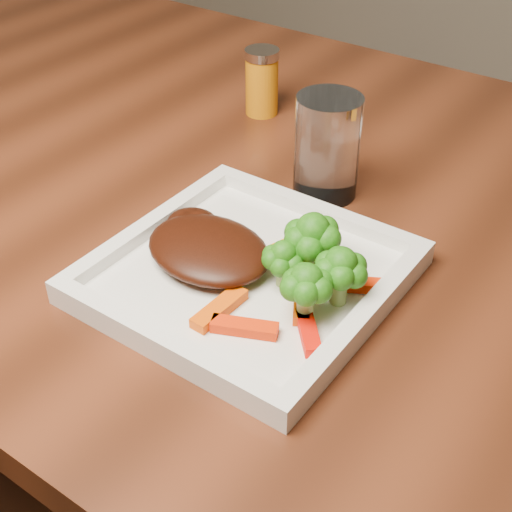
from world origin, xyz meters
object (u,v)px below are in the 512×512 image
Objects in this scene: spice_shaker at (262,82)px; steak at (209,249)px; dining_table at (177,342)px; drinking_glass at (327,147)px; plate at (248,278)px.

steak is at bearing -63.18° from spice_shaker.
drinking_glass is at bearing 1.96° from dining_table.
spice_shaker is (0.07, 0.14, 0.42)m from dining_table.
dining_table is 13.33× the size of drinking_glass.
steak is at bearing -38.41° from dining_table.
dining_table is at bearing -178.04° from drinking_glass.
spice_shaker is 0.77× the size of drinking_glass.
spice_shaker is (-0.16, 0.33, 0.02)m from steak.
steak is 0.20m from drinking_glass.
dining_table is 0.50m from drinking_glass.
plate is at bearing -57.00° from spice_shaker.
drinking_glass reaches higher than steak.
steak is 0.37m from spice_shaker.
spice_shaker is at bearing 116.82° from steak.
spice_shaker is at bearing 63.86° from dining_table.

